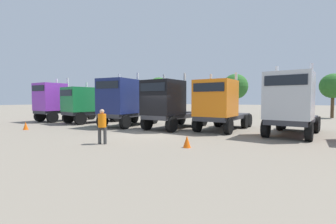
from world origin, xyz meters
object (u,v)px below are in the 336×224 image
Objects in this scene: traffic_cone_near at (187,142)px; traffic_cone_mid at (26,126)px; semi_truck_navy at (122,102)px; semi_truck_orange at (219,105)px; visitor_in_hivis at (102,124)px; semi_truck_green at (86,105)px; semi_truck_purple at (56,102)px; semi_truck_black at (168,104)px; semi_truck_silver at (291,104)px.

traffic_cone_mid is at bearing 176.73° from traffic_cone_near.
semi_truck_navy is 10.00× the size of traffic_cone_mid.
semi_truck_orange is at bearing 96.01° from semi_truck_navy.
traffic_cone_mid is at bearing 57.15° from visitor_in_hivis.
traffic_cone_mid is at bearing 11.53° from semi_truck_green.
semi_truck_purple is 9.12m from semi_truck_navy.
semi_truck_orange reaches higher than visitor_in_hivis.
semi_truck_green is 1.15× the size of semi_truck_navy.
visitor_in_hivis is at bearing 66.21° from semi_truck_purple.
semi_truck_purple is at bearing -96.45° from semi_truck_navy.
semi_truck_navy is at bearing 90.42° from semi_truck_purple.
semi_truck_black is 6.79m from visitor_in_hivis.
semi_truck_green is 14.47m from traffic_cone_near.
semi_truck_silver is 11.67× the size of traffic_cone_near.
semi_truck_black is 3.63× the size of visitor_in_hivis.
semi_truck_silver is 7.42m from traffic_cone_near.
semi_truck_green reaches higher than traffic_cone_near.
traffic_cone_mid is (3.89, -5.64, -1.73)m from semi_truck_purple.
semi_truck_navy is 0.91× the size of semi_truck_black.
semi_truck_black reaches higher than traffic_cone_near.
semi_truck_purple is 0.94× the size of semi_truck_orange.
semi_truck_orange is (12.71, -0.09, 0.10)m from semi_truck_green.
semi_truck_purple reaches higher than semi_truck_green.
semi_truck_orange is 4.50m from semi_truck_silver.
traffic_cone_near is (12.86, -6.46, -1.48)m from semi_truck_green.
semi_truck_black reaches higher than semi_truck_green.
visitor_in_hivis is at bearing -21.69° from semi_truck_orange.
traffic_cone_mid is at bearing -48.34° from semi_truck_navy.
semi_truck_orange is 11.18× the size of traffic_cone_mid.
semi_truck_silver is 18.23m from traffic_cone_mid.
semi_truck_orange is 6.56m from traffic_cone_near.
semi_truck_orange is at bearing -49.58° from visitor_in_hivis.
traffic_cone_mid reaches higher than traffic_cone_near.
traffic_cone_near is (17.01, -6.39, -1.73)m from semi_truck_purple.
visitor_in_hivis is at bearing 5.49° from semi_truck_black.
semi_truck_purple is 21.33m from semi_truck_silver.
traffic_cone_near is (4.12, 1.06, -0.73)m from visitor_in_hivis.
semi_truck_green is at bearing 97.21° from semi_truck_purple.
semi_truck_black is at bearing 93.07° from semi_truck_purple.
semi_truck_silver is 11.50× the size of traffic_cone_mid.
semi_truck_navy is 7.22m from traffic_cone_mid.
visitor_in_hivis is (8.74, -7.52, -0.75)m from semi_truck_green.
visitor_in_hivis is 4.32m from traffic_cone_near.
semi_truck_orange is (16.86, -0.02, -0.15)m from semi_truck_purple.
semi_truck_navy is 7.84m from semi_truck_orange.
semi_truck_silver reaches higher than semi_truck_black.
semi_truck_orange is at bearing -87.40° from semi_truck_silver.
semi_truck_navy reaches higher than semi_truck_purple.
traffic_cone_near is at bearing -96.97° from visitor_in_hivis.
semi_truck_green is 9.10m from semi_truck_black.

